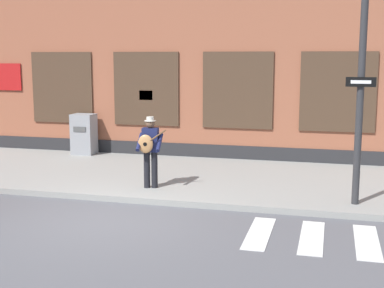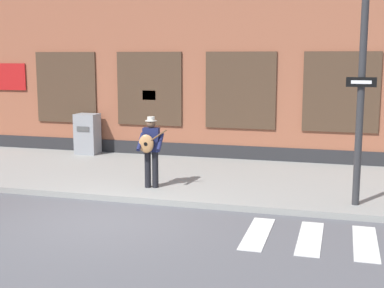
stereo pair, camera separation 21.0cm
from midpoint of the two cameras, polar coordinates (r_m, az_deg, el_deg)
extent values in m
plane|color=#56565B|center=(10.96, -8.43, -8.05)|extent=(160.00, 160.00, 0.00)
cube|color=gray|center=(14.44, -2.13, -3.42)|extent=(28.00, 5.15, 0.14)
cube|color=#99563D|center=(18.50, 2.25, 11.34)|extent=(28.00, 4.00, 7.81)
cube|color=#28282B|center=(16.80, 0.55, -0.89)|extent=(28.00, 0.04, 0.55)
cube|color=#473323|center=(18.20, -12.96, 5.91)|extent=(2.14, 0.06, 2.31)
cube|color=black|center=(18.20, -12.97, 5.90)|extent=(2.02, 0.03, 2.19)
cube|color=#473323|center=(17.00, -4.23, 5.89)|extent=(2.14, 0.06, 2.31)
cube|color=black|center=(16.99, -4.24, 5.89)|extent=(2.02, 0.03, 2.19)
cube|color=#473323|center=(16.23, 5.56, 5.71)|extent=(2.14, 0.06, 2.31)
cube|color=black|center=(16.22, 5.55, 5.71)|extent=(2.02, 0.03, 2.19)
cube|color=#473323|center=(15.97, 15.97, 5.34)|extent=(2.14, 0.06, 2.31)
cube|color=black|center=(15.96, 15.97, 5.34)|extent=(2.02, 0.03, 2.19)
cube|color=red|center=(19.34, -18.80, 6.81)|extent=(1.40, 0.04, 0.90)
cube|color=yellow|center=(16.99, -4.25, 5.21)|extent=(0.44, 0.02, 0.30)
cube|color=silver|center=(10.15, 7.61, -9.42)|extent=(0.42, 1.90, 0.01)
cube|color=silver|center=(10.07, 13.08, -9.74)|extent=(0.42, 1.90, 0.01)
cube|color=silver|center=(10.08, 18.59, -9.97)|extent=(0.42, 1.90, 0.01)
cylinder|color=black|center=(12.83, -3.47, -2.74)|extent=(0.15, 0.15, 0.88)
cylinder|color=black|center=(12.85, -4.27, -2.73)|extent=(0.15, 0.15, 0.88)
cube|color=#191E47|center=(12.71, -3.90, 0.46)|extent=(0.40, 0.27, 0.57)
sphere|color=brown|center=(12.66, -3.92, 2.23)|extent=(0.22, 0.22, 0.22)
cylinder|color=beige|center=(12.65, -3.92, 2.50)|extent=(0.28, 0.28, 0.02)
cylinder|color=beige|center=(12.65, -3.92, 2.73)|extent=(0.18, 0.18, 0.09)
cylinder|color=#191E47|center=(12.57, -2.93, 0.19)|extent=(0.15, 0.52, 0.39)
cylinder|color=#191E47|center=(12.68, -5.05, 0.24)|extent=(0.15, 0.52, 0.39)
ellipsoid|color=#B77F4C|center=(12.57, -4.43, 0.03)|extent=(0.37, 0.16, 0.44)
cylinder|color=black|center=(12.51, -4.49, -0.02)|extent=(0.09, 0.02, 0.09)
cylinder|color=brown|center=(12.47, -3.30, 0.80)|extent=(0.47, 0.09, 0.34)
cylinder|color=#2D2D30|center=(11.59, 18.11, 5.91)|extent=(0.15, 0.15, 5.03)
cube|color=black|center=(11.48, 18.12, 6.30)|extent=(0.60, 0.07, 0.20)
cube|color=white|center=(11.46, 18.12, 6.29)|extent=(0.40, 0.04, 0.07)
cube|color=gray|center=(17.54, -10.75, 1.07)|extent=(0.71, 0.58, 1.30)
cube|color=#4C4C4C|center=(17.25, -11.22, 1.57)|extent=(0.43, 0.02, 0.16)
camera|label=1|loc=(0.10, -89.49, 0.08)|focal=50.00mm
camera|label=2|loc=(0.10, 90.51, -0.08)|focal=50.00mm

